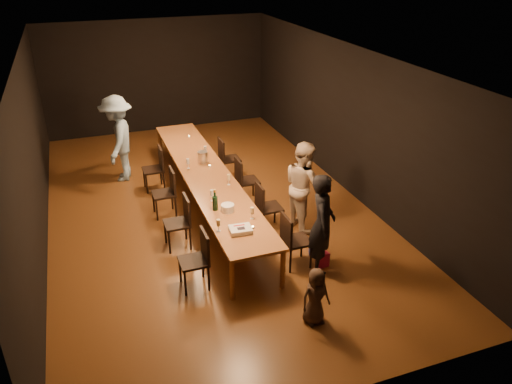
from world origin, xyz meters
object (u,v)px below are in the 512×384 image
object	(u,v)px
table	(206,175)
man_blue	(118,139)
chair_right_0	(297,240)
chair_left_0	(193,261)
chair_left_1	(177,223)
woman_tan	(303,185)
chair_left_3	(153,169)
chair_right_1	(269,207)
champagne_bottle	(215,200)
chair_left_2	(164,193)
chair_right_3	(230,158)
plate_stack	(228,208)
child	(315,296)
birthday_cake	(241,230)
woman_birthday	(322,224)
chair_right_2	(248,180)
ice_bucket	(203,157)

from	to	relation	value
table	man_blue	bearing A→B (deg)	125.64
chair_right_0	chair_left_0	bearing A→B (deg)	-90.00
chair_left_1	man_blue	xyz separation A→B (m)	(-0.57, 3.18, 0.48)
woman_tan	chair_left_3	bearing A→B (deg)	37.84
woman_tan	chair_right_1	bearing A→B (deg)	76.82
table	chair_right_1	world-z (taller)	chair_right_1
champagne_bottle	chair_left_2	bearing A→B (deg)	112.54
chair_left_2	table	bearing A→B (deg)	-90.00
chair_right_1	chair_left_0	bearing A→B (deg)	-54.78
chair_left_3	woman_tan	distance (m)	3.42
chair_left_3	champagne_bottle	size ratio (longest dim) A/B	2.45
woman_tan	champagne_bottle	size ratio (longest dim) A/B	4.38
chair_left_0	chair_right_3	bearing A→B (deg)	-25.28
woman_tan	chair_left_0	bearing A→B (deg)	110.48
chair_right_0	chair_left_3	bearing A→B (deg)	-154.72
plate_stack	table	bearing A→B (deg)	88.04
chair_right_0	child	world-z (taller)	chair_right_0
chair_right_1	chair_left_0	xyz separation A→B (m)	(-1.70, -1.20, 0.00)
chair_left_3	man_blue	xyz separation A→B (m)	(-0.57, 0.78, 0.48)
chair_right_1	plate_stack	xyz separation A→B (m)	(-0.90, -0.40, 0.35)
chair_right_0	chair_left_1	world-z (taller)	same
chair_right_0	champagne_bottle	distance (m)	1.50
chair_left_0	birthday_cake	distance (m)	0.86
chair_left_3	child	distance (m)	5.14
chair_left_1	champagne_bottle	size ratio (longest dim) A/B	2.45
woman_tan	child	xyz separation A→B (m)	(-0.94, -2.46, -0.40)
chair_right_1	chair_left_3	world-z (taller)	same
woman_birthday	champagne_bottle	size ratio (longest dim) A/B	4.40
chair_right_2	chair_left_2	bearing A→B (deg)	-90.00
table	chair_left_2	xyz separation A→B (m)	(-0.85, 0.00, -0.24)
chair_right_1	plate_stack	size ratio (longest dim) A/B	4.21
chair_left_2	child	xyz separation A→B (m)	(1.37, -3.75, -0.03)
table	chair_left_3	bearing A→B (deg)	125.31
chair_left_3	child	size ratio (longest dim) A/B	1.08
chair_right_1	champagne_bottle	size ratio (longest dim) A/B	2.45
birthday_cake	woman_tan	bearing A→B (deg)	38.54
chair_right_1	woman_tan	size ratio (longest dim) A/B	0.56
child	birthday_cake	xyz separation A→B (m)	(-0.59, 1.45, 0.36)
woman_birthday	ice_bucket	size ratio (longest dim) A/B	7.29
chair_left_3	birthday_cake	world-z (taller)	chair_left_3
chair_right_2	man_blue	xyz separation A→B (m)	(-2.27, 1.98, 0.48)
chair_right_1	birthday_cake	distance (m)	1.46
chair_right_0	chair_right_3	xyz separation A→B (m)	(0.00, 3.60, 0.00)
chair_right_3	chair_left_0	size ratio (longest dim) A/B	1.00
chair_left_0	plate_stack	size ratio (longest dim) A/B	4.21
chair_right_1	man_blue	world-z (taller)	man_blue
chair_left_1	child	size ratio (longest dim) A/B	1.08
chair_left_1	man_blue	world-z (taller)	man_blue
chair_left_2	chair_left_1	bearing A→B (deg)	-180.00
chair_left_3	child	world-z (taller)	chair_left_3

